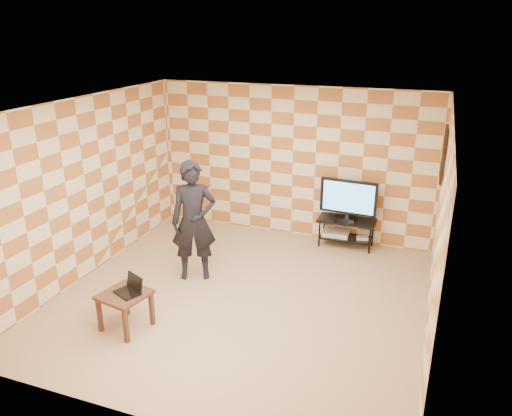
% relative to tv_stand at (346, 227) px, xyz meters
% --- Properties ---
extents(floor, '(5.00, 5.00, 0.00)m').
position_rel_tv_stand_xyz_m(floor, '(-1.07, -2.25, -0.37)').
color(floor, tan).
rests_on(floor, ground).
extents(wall_back, '(5.00, 0.02, 2.70)m').
position_rel_tv_stand_xyz_m(wall_back, '(-1.07, 0.25, 0.98)').
color(wall_back, beige).
rests_on(wall_back, ground).
extents(wall_front, '(5.00, 0.02, 2.70)m').
position_rel_tv_stand_xyz_m(wall_front, '(-1.07, -4.75, 0.98)').
color(wall_front, beige).
rests_on(wall_front, ground).
extents(wall_left, '(0.02, 5.00, 2.70)m').
position_rel_tv_stand_xyz_m(wall_left, '(-3.57, -2.25, 0.98)').
color(wall_left, beige).
rests_on(wall_left, ground).
extents(wall_right, '(0.02, 5.00, 2.70)m').
position_rel_tv_stand_xyz_m(wall_right, '(1.43, -2.25, 0.98)').
color(wall_right, beige).
rests_on(wall_right, ground).
extents(ceiling, '(5.00, 5.00, 0.02)m').
position_rel_tv_stand_xyz_m(ceiling, '(-1.07, -2.25, 2.33)').
color(ceiling, white).
rests_on(ceiling, wall_back).
extents(wall_art, '(0.04, 0.72, 0.72)m').
position_rel_tv_stand_xyz_m(wall_art, '(1.40, -0.70, 1.58)').
color(wall_art, black).
rests_on(wall_art, wall_right).
extents(tv_stand, '(0.98, 0.44, 0.50)m').
position_rel_tv_stand_xyz_m(tv_stand, '(0.00, 0.00, 0.00)').
color(tv_stand, black).
rests_on(tv_stand, floor).
extents(tv, '(0.98, 0.21, 0.71)m').
position_rel_tv_stand_xyz_m(tv, '(0.00, -0.00, 0.53)').
color(tv, black).
rests_on(tv, tv_stand).
extents(dvd_player, '(0.46, 0.34, 0.08)m').
position_rel_tv_stand_xyz_m(dvd_player, '(-0.18, 0.02, -0.16)').
color(dvd_player, silver).
rests_on(dvd_player, tv_stand).
extents(game_console, '(0.22, 0.18, 0.04)m').
position_rel_tv_stand_xyz_m(game_console, '(0.28, 0.00, -0.17)').
color(game_console, silver).
rests_on(game_console, tv_stand).
extents(side_table, '(0.64, 0.64, 0.50)m').
position_rel_tv_stand_xyz_m(side_table, '(-2.16, -3.46, 0.05)').
color(side_table, '#3A2311').
rests_on(side_table, floor).
extents(laptop, '(0.40, 0.37, 0.22)m').
position_rel_tv_stand_xyz_m(laptop, '(-2.10, -3.41, 0.18)').
color(laptop, black).
rests_on(laptop, side_table).
extents(person, '(0.79, 0.68, 1.83)m').
position_rel_tv_stand_xyz_m(person, '(-1.96, -1.91, 0.55)').
color(person, black).
rests_on(person, floor).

